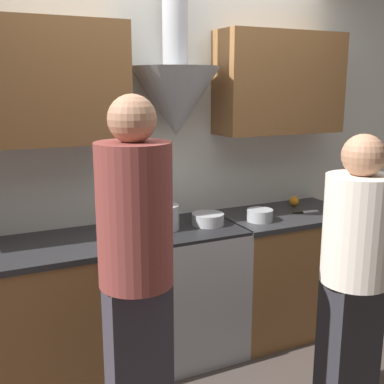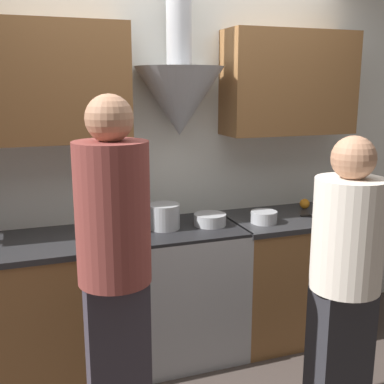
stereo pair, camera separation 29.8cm
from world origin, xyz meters
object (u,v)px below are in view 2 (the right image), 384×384
object	(u,v)px
mixing_bowl	(210,220)
saucepan	(264,217)
person_foreground_right	(344,281)
orange_fruit	(305,204)
stock_pot	(164,216)
stove_range	(187,289)
person_foreground_left	(115,274)

from	to	relation	value
mixing_bowl	saucepan	xyz separation A→B (m)	(0.36, -0.07, 0.00)
saucepan	person_foreground_right	distance (m)	0.96
orange_fruit	person_foreground_right	bearing A→B (deg)	-114.19
stock_pot	stove_range	bearing A→B (deg)	-2.53
stock_pot	orange_fruit	size ratio (longest dim) A/B	2.79
saucepan	person_foreground_right	size ratio (longest dim) A/B	0.11
stock_pot	mixing_bowl	size ratio (longest dim) A/B	0.97
saucepan	person_foreground_left	xyz separation A→B (m)	(-1.14, -0.77, 0.05)
saucepan	stock_pot	bearing A→B (deg)	170.98
stock_pot	mixing_bowl	xyz separation A→B (m)	(0.30, -0.03, -0.04)
stove_range	mixing_bowl	size ratio (longest dim) A/B	4.21
person_foreground_left	saucepan	bearing A→B (deg)	33.93
orange_fruit	saucepan	xyz separation A→B (m)	(-0.47, -0.24, 0.00)
orange_fruit	person_foreground_left	world-z (taller)	person_foreground_left
stove_range	saucepan	world-z (taller)	saucepan
person_foreground_left	orange_fruit	bearing A→B (deg)	32.02
mixing_bowl	stock_pot	bearing A→B (deg)	173.56
stove_range	stock_pot	world-z (taller)	stock_pot
stove_range	person_foreground_right	size ratio (longest dim) A/B	0.57
stove_range	mixing_bowl	xyz separation A→B (m)	(0.15, -0.03, 0.48)
stove_range	person_foreground_left	distance (m)	1.20
mixing_bowl	orange_fruit	size ratio (longest dim) A/B	2.88
stove_range	stock_pot	distance (m)	0.54
orange_fruit	person_foreground_left	xyz separation A→B (m)	(-1.61, -1.01, 0.05)
person_foreground_right	stock_pot	bearing A→B (deg)	119.27
saucepan	person_foreground_right	world-z (taller)	person_foreground_right
stove_range	person_foreground_left	world-z (taller)	person_foreground_left
stock_pot	orange_fruit	xyz separation A→B (m)	(1.13, 0.13, -0.04)
stock_pot	orange_fruit	world-z (taller)	stock_pot
stock_pot	person_foreground_left	xyz separation A→B (m)	(-0.48, -0.87, 0.01)
stove_range	orange_fruit	distance (m)	1.10
stove_range	stock_pot	size ratio (longest dim) A/B	4.35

